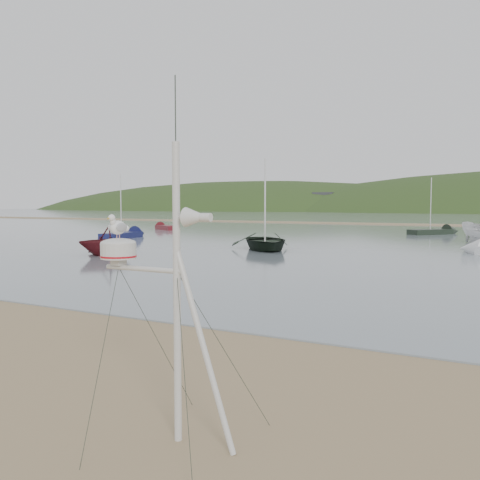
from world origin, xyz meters
The scene contains 8 objects.
ground centered at (0.00, 0.00, 0.00)m, with size 560.00×560.00×0.00m, color #866F4D.
sandbar centered at (0.00, 70.00, 0.07)m, with size 560.00×7.00×0.07m, color #866F4D.
mast_rig centered at (2.64, -1.05, 1.08)m, with size 1.99×2.12×4.49m.
boat_dark centered at (-7.54, 23.21, 2.71)m, with size 3.81×1.10×5.33m, color black.
boat_red centered at (-14.20, 15.90, 1.67)m, with size 2.81×1.72×3.26m, color #571419.
sailboat_blue_near centered at (-23.43, 29.02, 0.30)m, with size 2.25×6.18×6.04m.
dinghy_red_far centered at (-29.79, 42.15, 0.29)m, with size 5.11×3.75×1.27m.
sailboat_dark_mid centered at (0.32, 47.27, 0.30)m, with size 4.86×5.59×5.98m.
Camera 1 is at (6.27, -6.07, 2.94)m, focal length 38.00 mm.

